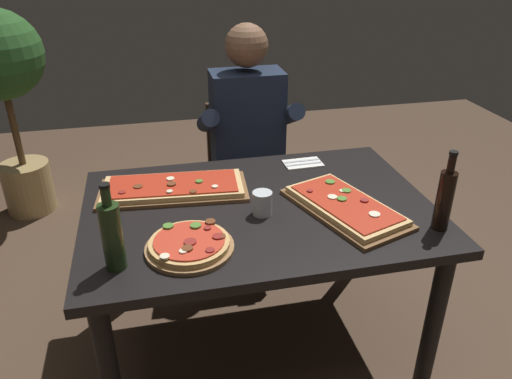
{
  "coord_description": "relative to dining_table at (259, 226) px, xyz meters",
  "views": [
    {
      "loc": [
        -0.39,
        -1.7,
        1.73
      ],
      "look_at": [
        0.0,
        0.05,
        0.79
      ],
      "focal_mm": 34.73,
      "sensor_mm": 36.0,
      "label": 1
    }
  ],
  "objects": [
    {
      "name": "ground_plane",
      "position": [
        0.0,
        0.0,
        -0.64
      ],
      "size": [
        6.4,
        6.4,
        0.0
      ],
      "primitive_type": "plane",
      "color": "#4C3828"
    },
    {
      "name": "dining_table",
      "position": [
        0.0,
        0.0,
        0.0
      ],
      "size": [
        1.4,
        0.96,
        0.74
      ],
      "color": "black",
      "rests_on": "ground_plane"
    },
    {
      "name": "pizza_rectangular_front",
      "position": [
        -0.33,
        0.2,
        0.12
      ],
      "size": [
        0.64,
        0.32,
        0.05
      ],
      "color": "brown",
      "rests_on": "dining_table"
    },
    {
      "name": "pizza_rectangular_left",
      "position": [
        0.33,
        -0.11,
        0.12
      ],
      "size": [
        0.43,
        0.58,
        0.05
      ],
      "color": "brown",
      "rests_on": "dining_table"
    },
    {
      "name": "pizza_round_far",
      "position": [
        -0.3,
        -0.25,
        0.12
      ],
      "size": [
        0.31,
        0.31,
        0.05
      ],
      "color": "olive",
      "rests_on": "dining_table"
    },
    {
      "name": "wine_bottle_dark",
      "position": [
        -0.55,
        -0.3,
        0.22
      ],
      "size": [
        0.07,
        0.07,
        0.31
      ],
      "color": "#233819",
      "rests_on": "dining_table"
    },
    {
      "name": "oil_bottle_amber",
      "position": [
        0.62,
        -0.31,
        0.22
      ],
      "size": [
        0.06,
        0.06,
        0.31
      ],
      "color": "black",
      "rests_on": "dining_table"
    },
    {
      "name": "tumbler_near_camera",
      "position": [
        0.0,
        -0.06,
        0.14
      ],
      "size": [
        0.08,
        0.08,
        0.09
      ],
      "color": "silver",
      "rests_on": "dining_table"
    },
    {
      "name": "napkin_cutlery_set",
      "position": [
        0.3,
        0.35,
        0.1
      ],
      "size": [
        0.18,
        0.12,
        0.01
      ],
      "color": "white",
      "rests_on": "dining_table"
    },
    {
      "name": "diner_chair",
      "position": [
        0.11,
        0.86,
        -0.16
      ],
      "size": [
        0.44,
        0.44,
        0.87
      ],
      "color": "#3D2B1E",
      "rests_on": "ground_plane"
    },
    {
      "name": "seated_diner",
      "position": [
        0.11,
        0.74,
        0.1
      ],
      "size": [
        0.53,
        0.41,
        1.33
      ],
      "color": "#23232D",
      "rests_on": "ground_plane"
    },
    {
      "name": "potted_plant_corner",
      "position": [
        -1.26,
        1.58,
        0.26
      ],
      "size": [
        0.55,
        0.55,
        1.34
      ],
      "color": "tan",
      "rests_on": "ground_plane"
    }
  ]
}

